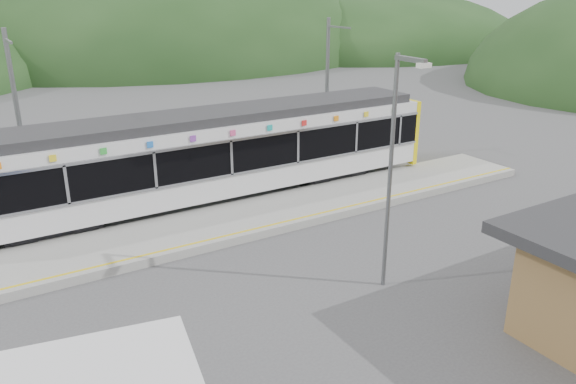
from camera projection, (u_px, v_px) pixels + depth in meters
ground at (301, 254)px, 18.64m from camera, size 120.00×120.00×0.00m
hills at (352, 179)px, 25.91m from camera, size 146.00×149.00×26.00m
platform at (254, 217)px, 21.23m from camera, size 26.00×3.20×0.30m
yellow_line at (271, 225)px, 20.14m from camera, size 26.00×0.10×0.01m
train at (204, 154)px, 22.36m from camera, size 20.44×3.01×3.74m
catenary_mast_west at (19, 121)px, 20.82m from camera, size 0.18×1.80×7.00m
catenary_mast_east at (327, 88)px, 27.68m from camera, size 0.18×1.80×7.00m
lamp_post at (395, 156)px, 15.23m from camera, size 0.36×1.17×6.74m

